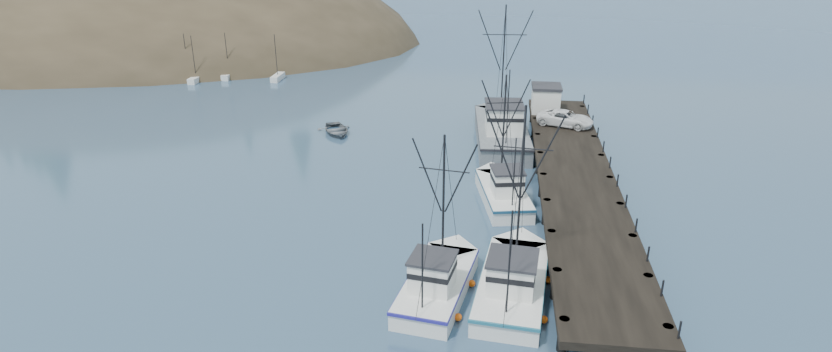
# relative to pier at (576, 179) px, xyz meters

# --- Properties ---
(ground) EXTENTS (400.00, 400.00, 0.00)m
(ground) POSITION_rel_pier_xyz_m (-14.00, -16.00, -1.69)
(ground) COLOR navy
(ground) RESTS_ON ground
(pier) EXTENTS (6.00, 44.00, 2.00)m
(pier) POSITION_rel_pier_xyz_m (0.00, 0.00, 0.00)
(pier) COLOR black
(pier) RESTS_ON ground
(headland) EXTENTS (134.80, 78.00, 51.00)m
(headland) POSITION_rel_pier_xyz_m (-88.95, 62.61, -6.24)
(headland) COLOR #382D1E
(headland) RESTS_ON ground
(moored_sailboats) EXTENTS (18.76, 21.12, 6.35)m
(moored_sailboats) POSITION_rel_pier_xyz_m (-45.24, 39.56, -1.36)
(moored_sailboats) COLOR white
(moored_sailboats) RESTS_ON ground
(trawler_near) EXTENTS (4.94, 11.85, 11.87)m
(trawler_near) POSITION_rel_pier_xyz_m (-5.10, -14.58, -0.87)
(trawler_near) COLOR white
(trawler_near) RESTS_ON ground
(trawler_mid) EXTENTS (4.75, 10.24, 10.23)m
(trawler_mid) POSITION_rel_pier_xyz_m (-9.61, -15.30, -0.87)
(trawler_mid) COLOR white
(trawler_mid) RESTS_ON ground
(trawler_far) EXTENTS (4.83, 10.07, 10.42)m
(trawler_far) POSITION_rel_pier_xyz_m (-5.78, -1.25, -0.87)
(trawler_far) COLOR white
(trawler_far) RESTS_ON ground
(work_vessel) EXTENTS (5.89, 16.40, 13.57)m
(work_vessel) POSITION_rel_pier_xyz_m (-5.99, 13.14, -0.46)
(work_vessel) COLOR slate
(work_vessel) RESTS_ON ground
(pier_shed) EXTENTS (3.00, 3.20, 2.80)m
(pier_shed) POSITION_rel_pier_xyz_m (-1.50, 17.52, 1.73)
(pier_shed) COLOR silver
(pier_shed) RESTS_ON pier
(pickup_truck) EXTENTS (5.93, 4.15, 1.50)m
(pickup_truck) POSITION_rel_pier_xyz_m (0.16, 12.87, 1.06)
(pickup_truck) COLOR white
(pickup_truck) RESTS_ON pier
(motorboat) EXTENTS (5.26, 5.96, 1.02)m
(motorboat) POSITION_rel_pier_xyz_m (-22.99, 13.54, -1.69)
(motorboat) COLOR #575C61
(motorboat) RESTS_ON ground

